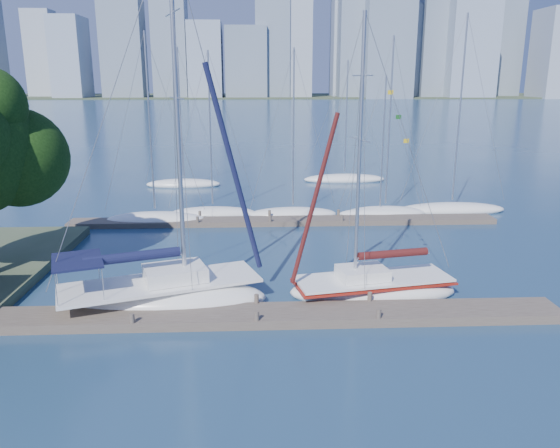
{
  "coord_description": "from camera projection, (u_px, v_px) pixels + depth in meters",
  "views": [
    {
      "loc": [
        0.01,
        -21.33,
        9.87
      ],
      "look_at": [
        1.17,
        4.0,
        3.15
      ],
      "focal_mm": 35.0,
      "sensor_mm": 36.0,
      "label": 1
    }
  ],
  "objects": [
    {
      "name": "ground",
      "position": [
        257.0,
        320.0,
        23.12
      ],
      "size": [
        700.0,
        700.0,
        0.0
      ],
      "primitive_type": "plane",
      "color": "navy",
      "rests_on": "ground"
    },
    {
      "name": "far_dock",
      "position": [
        284.0,
        221.0,
        38.62
      ],
      "size": [
        30.0,
        1.8,
        0.36
      ],
      "primitive_type": "cube",
      "color": "#4B3F37",
      "rests_on": "ground"
    },
    {
      "name": "near_dock",
      "position": [
        257.0,
        316.0,
        23.07
      ],
      "size": [
        26.0,
        2.0,
        0.4
      ],
      "primitive_type": "cube",
      "color": "#4B3F37",
      "rests_on": "ground"
    },
    {
      "name": "skyline",
      "position": [
        297.0,
        29.0,
        295.09
      ],
      "size": [
        503.83,
        51.31,
        112.92
      ],
      "color": "#8391A9",
      "rests_on": "ground"
    },
    {
      "name": "sailboat_maroon",
      "position": [
        373.0,
        274.0,
        25.46
      ],
      "size": [
        8.17,
        3.98,
        13.17
      ],
      "rotation": [
        0.0,
        0.0,
        0.19
      ],
      "color": "white",
      "rests_on": "ground"
    },
    {
      "name": "bg_boat_0",
      "position": [
        156.0,
        219.0,
        38.7
      ],
      "size": [
        7.16,
        2.74,
        13.36
      ],
      "rotation": [
        0.0,
        0.0,
        -0.05
      ],
      "color": "white",
      "rests_on": "ground"
    },
    {
      "name": "bg_boat_1",
      "position": [
        213.0,
        213.0,
        40.75
      ],
      "size": [
        6.83,
        3.72,
        12.2
      ],
      "rotation": [
        0.0,
        0.0,
        0.27
      ],
      "color": "white",
      "rests_on": "ground"
    },
    {
      "name": "bg_boat_5",
      "position": [
        452.0,
        209.0,
        41.91
      ],
      "size": [
        8.32,
        2.52,
        14.79
      ],
      "rotation": [
        0.0,
        0.0,
        0.04
      ],
      "color": "white",
      "rests_on": "ground"
    },
    {
      "name": "bg_boat_7",
      "position": [
        344.0,
        179.0,
        54.68
      ],
      "size": [
        8.4,
        5.08,
        12.02
      ],
      "rotation": [
        0.0,
        0.0,
        -0.38
      ],
      "color": "white",
      "rests_on": "ground"
    },
    {
      "name": "sailboat_navy",
      "position": [
        160.0,
        279.0,
        24.39
      ],
      "size": [
        9.94,
        6.04,
        16.35
      ],
      "rotation": [
        0.0,
        0.0,
        0.34
      ],
      "color": "white",
      "rests_on": "ground"
    },
    {
      "name": "far_shore",
      "position": [
        254.0,
        97.0,
        332.13
      ],
      "size": [
        800.0,
        100.0,
        1.5
      ],
      "primitive_type": "cube",
      "color": "#38472D",
      "rests_on": "ground"
    },
    {
      "name": "bg_boat_3",
      "position": [
        380.0,
        214.0,
        40.57
      ],
      "size": [
        6.32,
        2.23,
        10.45
      ],
      "rotation": [
        0.0,
        0.0,
        0.05
      ],
      "color": "white",
      "rests_on": "ground"
    },
    {
      "name": "bg_boat_2",
      "position": [
        293.0,
        213.0,
        40.58
      ],
      "size": [
        6.79,
        3.44,
        12.34
      ],
      "rotation": [
        0.0,
        0.0,
        0.22
      ],
      "color": "white",
      "rests_on": "ground"
    },
    {
      "name": "bg_boat_6",
      "position": [
        184.0,
        184.0,
        52.14
      ],
      "size": [
        7.33,
        4.64,
        13.08
      ],
      "rotation": [
        0.0,
        0.0,
        0.39
      ],
      "color": "white",
      "rests_on": "ground"
    },
    {
      "name": "bg_boat_4",
      "position": [
        385.0,
        212.0,
        40.87
      ],
      "size": [
        6.2,
        2.63,
        13.16
      ],
      "rotation": [
        0.0,
        0.0,
        0.09
      ],
      "color": "white",
      "rests_on": "ground"
    }
  ]
}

